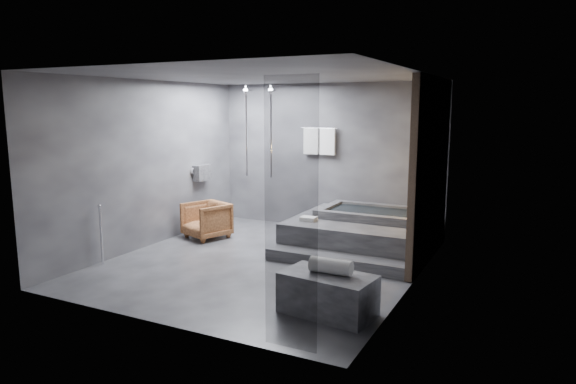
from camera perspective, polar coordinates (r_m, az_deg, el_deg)
The scene contains 7 objects.
room at distance 7.67m, azimuth 0.83°, elevation 4.76°, with size 5.00×5.04×2.82m.
tub_deck at distance 8.77m, azimuth 8.13°, elevation -4.54°, with size 2.20×2.00×0.50m, color #2C2D2F.
tub_step at distance 7.75m, azimuth 5.29°, elevation -7.62°, with size 2.20×0.36×0.18m, color #2C2D2F.
concrete_bench at distance 6.02m, azimuth 4.44°, elevation -11.24°, with size 1.06×0.58×0.48m, color #37383A.
driftwood_chair at distance 9.42m, azimuth -9.05°, elevation -3.11°, with size 0.70×0.72×0.65m, color #4A2712.
rolled_towel at distance 5.93m, azimuth 4.78°, elevation -8.22°, with size 0.18×0.18×0.50m, color silver.
deck_towel at distance 8.46m, azimuth 2.30°, elevation -3.00°, with size 0.26×0.19×0.07m, color silver.
Camera 1 is at (3.72, -6.63, 2.37)m, focal length 32.00 mm.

